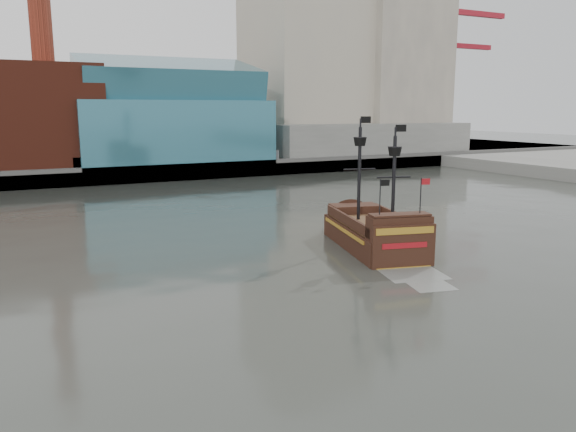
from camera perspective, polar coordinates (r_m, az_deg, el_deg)
ground at (r=27.23m, az=8.06°, el=-12.37°), size 400.00×400.00×0.00m
promenade_far at (r=113.77m, az=-19.48°, el=5.32°), size 220.00×60.00×2.00m
seawall at (r=84.71m, az=-16.84°, el=3.99°), size 220.00×1.00×2.60m
skyline at (r=107.73m, az=-16.88°, el=17.77°), size 149.00×45.00×62.00m
crane_a at (r=138.70m, az=15.90°, el=13.90°), size 22.50×4.00×32.25m
crane_b at (r=152.38m, az=15.96°, el=12.25°), size 19.10×4.00×26.25m
pirate_ship at (r=43.96m, az=8.76°, el=-2.05°), size 7.72×15.13×10.87m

